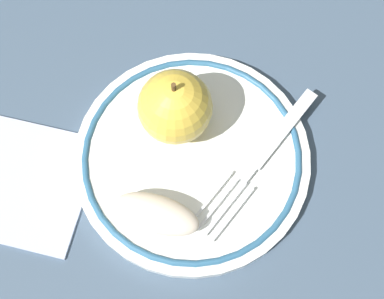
{
  "coord_description": "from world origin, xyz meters",
  "views": [
    {
      "loc": [
        -0.17,
        -0.01,
        0.47
      ],
      "look_at": [
        -0.0,
        -0.01,
        0.04
      ],
      "focal_mm": 50.0,
      "sensor_mm": 36.0,
      "label": 1
    }
  ],
  "objects": [
    {
      "name": "ground_plane",
      "position": [
        0.0,
        0.0,
        0.0
      ],
      "size": [
        2.0,
        2.0,
        0.0
      ],
      "primitive_type": "plane",
      "color": "#3F5165"
    },
    {
      "name": "plate",
      "position": [
        -0.0,
        -0.01,
        0.01
      ],
      "size": [
        0.22,
        0.22,
        0.02
      ],
      "color": "white",
      "rests_on": "ground_plane"
    },
    {
      "name": "apple_red_whole",
      "position": [
        0.03,
        -0.0,
        0.05
      ],
      "size": [
        0.07,
        0.07,
        0.07
      ],
      "color": "gold",
      "rests_on": "plate"
    },
    {
      "name": "apple_slice_front",
      "position": [
        -0.06,
        0.02,
        0.03
      ],
      "size": [
        0.06,
        0.08,
        0.02
      ],
      "primitive_type": "ellipsoid",
      "rotation": [
        0.0,
        0.0,
        4.37
      ],
      "color": "beige",
      "rests_on": "plate"
    },
    {
      "name": "fork",
      "position": [
        -0.0,
        -0.08,
        0.02
      ],
      "size": [
        0.14,
        0.13,
        0.0
      ],
      "rotation": [
        0.0,
        0.0,
        2.44
      ],
      "color": "silver",
      "rests_on": "plate"
    },
    {
      "name": "napkin_folded",
      "position": [
        -0.02,
        0.14,
        0.0
      ],
      "size": [
        0.15,
        0.15,
        0.01
      ],
      "primitive_type": "cube",
      "rotation": [
        0.0,
        0.0,
        -0.27
      ],
      "color": "#B0BCD9",
      "rests_on": "ground_plane"
    }
  ]
}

